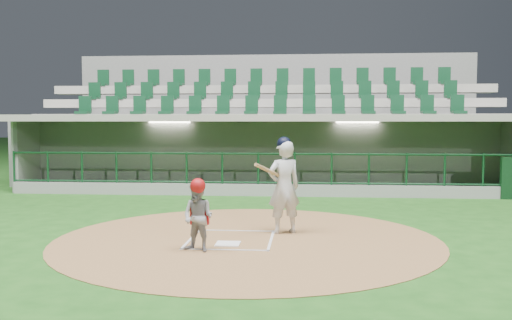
# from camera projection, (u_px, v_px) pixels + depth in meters

# --- Properties ---
(ground) EXTENTS (120.00, 120.00, 0.00)m
(ground) POSITION_uv_depth(u_px,v_px,m) (233.00, 237.00, 10.90)
(ground) COLOR #194A15
(ground) RESTS_ON ground
(dirt_circle) EXTENTS (7.20, 7.20, 0.01)m
(dirt_circle) POSITION_uv_depth(u_px,v_px,m) (247.00, 239.00, 10.68)
(dirt_circle) COLOR brown
(dirt_circle) RESTS_ON ground
(home_plate) EXTENTS (0.43, 0.43, 0.02)m
(home_plate) POSITION_uv_depth(u_px,v_px,m) (228.00, 244.00, 10.21)
(home_plate) COLOR white
(home_plate) RESTS_ON dirt_circle
(batter_box_chalk) EXTENTS (1.55, 1.80, 0.01)m
(batter_box_chalk) POSITION_uv_depth(u_px,v_px,m) (231.00, 239.00, 10.61)
(batter_box_chalk) COLOR white
(batter_box_chalk) RESTS_ON ground
(dugout_structure) EXTENTS (16.40, 3.70, 3.00)m
(dugout_structure) POSITION_uv_depth(u_px,v_px,m) (269.00, 159.00, 18.59)
(dugout_structure) COLOR gray
(dugout_structure) RESTS_ON ground
(seating_deck) EXTENTS (17.00, 6.72, 5.15)m
(seating_deck) POSITION_uv_depth(u_px,v_px,m) (269.00, 142.00, 21.64)
(seating_deck) COLOR slate
(seating_deck) RESTS_ON ground
(batter) EXTENTS (0.93, 0.98, 1.90)m
(batter) POSITION_uv_depth(u_px,v_px,m) (284.00, 185.00, 11.18)
(batter) COLOR silver
(batter) RESTS_ON dirt_circle
(catcher) EXTENTS (0.69, 0.62, 1.25)m
(catcher) POSITION_uv_depth(u_px,v_px,m) (198.00, 215.00, 9.64)
(catcher) COLOR gray
(catcher) RESTS_ON dirt_circle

